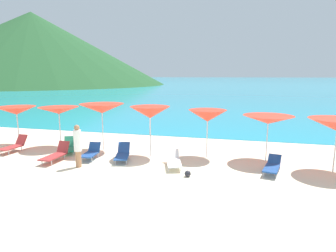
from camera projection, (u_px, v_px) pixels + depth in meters
The scene contains 18 objects.
ground_plane at pixel (182, 133), 19.90m from camera, with size 50.00×100.00×0.30m, color beige.
ocean_water at pixel (240, 80), 227.45m from camera, with size 650.00×440.00×0.02m, color teal.
headland_hill at pixel (33, 49), 111.64m from camera, with size 101.23×101.23×27.36m, color #235128.
umbrella_1 at pixel (16, 111), 15.50m from camera, with size 2.18×2.18×2.11m.
umbrella_2 at pixel (59, 110), 15.05m from camera, with size 2.23×2.23×2.14m.
umbrella_3 at pixel (102, 109), 14.34m from camera, with size 2.33×2.33×2.38m.
umbrella_4 at pixel (150, 112), 13.33m from camera, with size 1.92×1.92×2.36m.
umbrella_5 at pixel (208, 116), 13.23m from camera, with size 1.86×1.86×2.21m.
umbrella_6 at pixel (268, 120), 12.60m from camera, with size 2.24×2.24×2.05m.
lounge_chair_0 at pixel (272, 166), 11.30m from camera, with size 0.84×1.65×0.57m.
lounge_chair_1 at pixel (123, 154), 12.93m from camera, with size 0.98×1.68×0.68m.
lounge_chair_4 at pixel (69, 147), 14.29m from camera, with size 1.08×1.43×0.71m.
lounge_chair_5 at pixel (56, 154), 12.83m from camera, with size 0.59×1.57×0.77m.
lounge_chair_6 at pixel (174, 161), 12.07m from camera, with size 1.02×1.71×0.57m.
lounge_chair_8 at pixel (14, 145), 14.38m from camera, with size 0.62×1.49×0.76m.
lounge_chair_9 at pixel (91, 152), 13.14m from camera, with size 0.70×1.34×0.68m.
beachgoer_0 at pixel (78, 145), 11.89m from camera, with size 0.31×0.31×1.78m.
beach_ball at pixel (188, 174), 10.87m from camera, with size 0.24×0.24×0.24m, color #26262D.
Camera 1 is at (4.03, -9.12, 3.79)m, focal length 30.93 mm.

